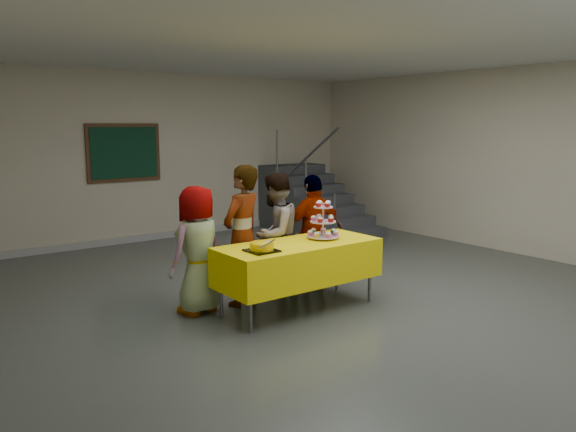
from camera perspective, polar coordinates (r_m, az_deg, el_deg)
name	(u,v)px	position (r m, az deg, el deg)	size (l,w,h in m)	color
room_shell	(356,120)	(6.30, 6.91, 9.67)	(10.00, 10.04, 3.02)	#4C514C
bake_table	(299,262)	(6.33, 1.09, -4.65)	(1.88, 0.78, 0.77)	#595960
cupcake_stand	(323,224)	(6.50, 3.58, -0.81)	(0.38, 0.38, 0.44)	silver
bear_cake	(262,246)	(5.86, -2.68, -3.06)	(0.32, 0.36, 0.12)	black
schoolchild_a	(198,250)	(6.28, -9.16, -3.41)	(0.70, 0.45, 1.43)	slate
schoolchild_b	(242,236)	(6.48, -4.66, -2.00)	(0.59, 0.39, 1.63)	slate
schoolchild_c	(275,235)	(6.84, -1.31, -1.90)	(0.73, 0.57, 1.51)	slate
schoolchild_d	(314,232)	(7.12, 2.65, -1.64)	(0.86, 0.36, 1.46)	slate
staircase	(309,205)	(11.28, 2.18, 1.15)	(1.30, 2.40, 2.04)	#424447
noticeboard	(124,153)	(10.16, -16.32, 6.19)	(1.30, 0.05, 1.00)	#472B16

